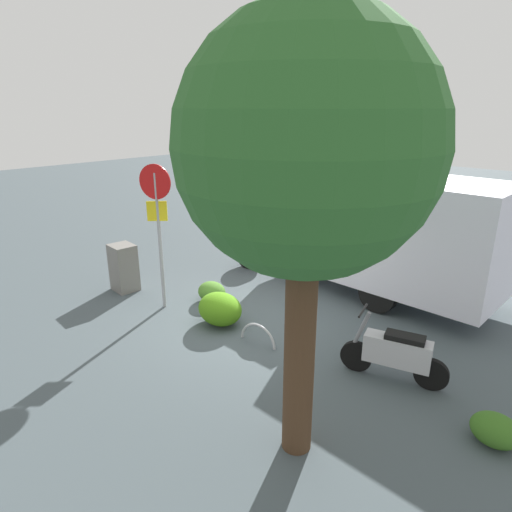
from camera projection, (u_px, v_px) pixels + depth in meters
ground_plane at (254, 321)px, 9.69m from camera, size 60.00×60.00×0.00m
box_truck_near at (383, 231)px, 10.63m from camera, size 6.89×2.40×2.96m
motorcycle at (396, 353)px, 7.45m from camera, size 1.77×0.74×1.20m
stop_sign at (158, 215)px, 9.67m from camera, size 0.71×0.33×3.32m
street_tree at (307, 150)px, 4.85m from camera, size 3.00×3.00×5.56m
utility_cabinet at (124, 268)px, 11.16m from camera, size 0.67×0.60×1.20m
bike_rack_hoop at (258, 343)px, 8.79m from camera, size 0.85×0.13×0.85m
shrub_near_sign at (212, 292)px, 10.58m from camera, size 0.73×0.59×0.50m
shrub_mid_verge at (220, 309)px, 9.46m from camera, size 1.02×0.84×0.70m
shrub_by_tree at (495, 430)px, 6.10m from camera, size 0.67×0.54×0.45m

